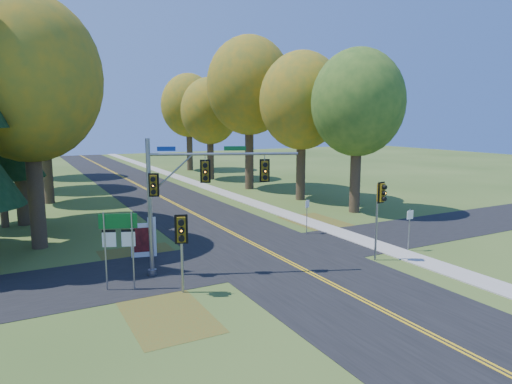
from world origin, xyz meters
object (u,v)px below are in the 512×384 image
info_kiosk (144,240)px  traffic_mast (188,188)px  east_signal_pole (380,201)px  route_sign_cluster (119,235)px

info_kiosk → traffic_mast: bearing=-57.9°
traffic_mast → east_signal_pole: size_ratio=1.58×
east_signal_pole → route_sign_cluster: (-12.70, 2.21, -0.74)m
traffic_mast → route_sign_cluster: 3.78m
traffic_mast → route_sign_cluster: size_ratio=1.92×
traffic_mast → info_kiosk: bearing=130.3°
traffic_mast → info_kiosk: (-1.20, 3.78, -3.25)m
east_signal_pole → info_kiosk: 12.61m
traffic_mast → route_sign_cluster: (-3.32, -0.49, -1.73)m
east_signal_pole → route_sign_cluster: 12.91m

